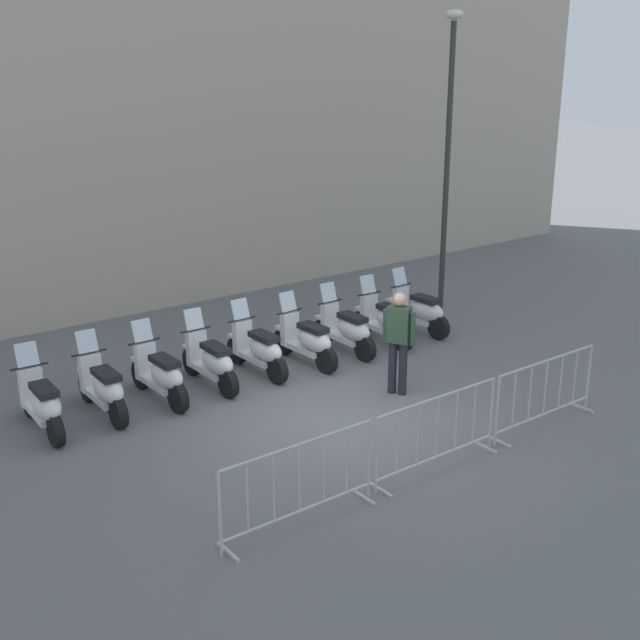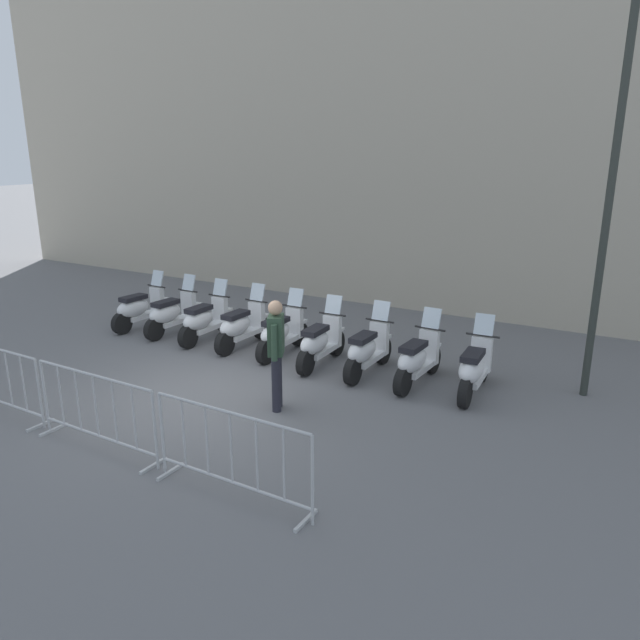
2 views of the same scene
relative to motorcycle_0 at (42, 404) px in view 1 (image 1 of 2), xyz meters
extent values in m
plane|color=slate|center=(3.30, -2.91, -0.45)|extent=(120.00, 120.00, 0.00)
cylinder|color=black|center=(0.16, 0.68, -0.21)|extent=(0.25, 0.50, 0.48)
cylinder|color=black|center=(-0.13, -0.52, -0.21)|extent=(0.25, 0.50, 0.48)
cube|color=white|center=(0.02, 0.08, -0.17)|extent=(0.47, 0.91, 0.10)
ellipsoid|color=white|center=(-0.05, -0.19, 0.07)|extent=(0.55, 0.90, 0.40)
cube|color=black|center=(-0.04, -0.16, 0.29)|extent=(0.41, 0.65, 0.10)
cube|color=white|center=(0.12, 0.50, 0.10)|extent=(0.36, 0.22, 0.60)
cylinder|color=black|center=(0.12, 0.50, 0.43)|extent=(0.55, 0.17, 0.04)
cube|color=silver|center=(0.13, 0.55, 0.61)|extent=(0.34, 0.21, 0.35)
cube|color=white|center=(0.16, 0.68, 0.06)|extent=(0.27, 0.36, 0.06)
cylinder|color=black|center=(1.09, 0.52, -0.21)|extent=(0.24, 0.50, 0.48)
cylinder|color=black|center=(0.82, -0.69, -0.21)|extent=(0.24, 0.50, 0.48)
cube|color=white|center=(0.95, -0.08, -0.17)|extent=(0.46, 0.91, 0.10)
ellipsoid|color=white|center=(0.89, -0.36, 0.07)|extent=(0.53, 0.90, 0.40)
cube|color=black|center=(0.90, -0.33, 0.29)|extent=(0.40, 0.65, 0.10)
cube|color=white|center=(1.05, 0.34, 0.10)|extent=(0.36, 0.21, 0.60)
cylinder|color=black|center=(1.05, 0.34, 0.43)|extent=(0.55, 0.16, 0.04)
cube|color=silver|center=(1.06, 0.39, 0.61)|extent=(0.34, 0.21, 0.35)
cube|color=white|center=(1.09, 0.52, 0.06)|extent=(0.26, 0.36, 0.06)
cylinder|color=black|center=(1.99, 0.31, -0.21)|extent=(0.22, 0.50, 0.48)
cylinder|color=black|center=(1.77, -0.91, -0.21)|extent=(0.22, 0.50, 0.48)
cube|color=white|center=(1.88, -0.30, -0.17)|extent=(0.42, 0.90, 0.10)
ellipsoid|color=white|center=(1.83, -0.57, 0.07)|extent=(0.50, 0.89, 0.40)
cube|color=black|center=(1.84, -0.54, 0.29)|extent=(0.38, 0.64, 0.10)
cube|color=white|center=(1.95, 0.13, 0.10)|extent=(0.36, 0.20, 0.60)
cylinder|color=black|center=(1.95, 0.13, 0.43)|extent=(0.56, 0.13, 0.04)
cube|color=silver|center=(1.96, 0.18, 0.61)|extent=(0.34, 0.19, 0.35)
cube|color=white|center=(1.99, 0.31, 0.06)|extent=(0.25, 0.35, 0.06)
cylinder|color=black|center=(2.95, 0.15, -0.21)|extent=(0.24, 0.50, 0.48)
cylinder|color=black|center=(2.69, -1.06, -0.21)|extent=(0.24, 0.50, 0.48)
cube|color=white|center=(2.82, -0.45, -0.17)|extent=(0.45, 0.91, 0.10)
ellipsoid|color=white|center=(2.76, -0.73, 0.07)|extent=(0.53, 0.90, 0.40)
cube|color=black|center=(2.77, -0.70, 0.29)|extent=(0.40, 0.65, 0.10)
cube|color=white|center=(2.91, -0.03, 0.10)|extent=(0.36, 0.21, 0.60)
cylinder|color=black|center=(2.91, -0.03, 0.43)|extent=(0.56, 0.15, 0.04)
cube|color=silver|center=(2.92, 0.02, 0.61)|extent=(0.34, 0.20, 0.35)
cube|color=white|center=(2.95, 0.15, 0.06)|extent=(0.26, 0.35, 0.06)
cylinder|color=black|center=(3.86, -0.02, -0.21)|extent=(0.22, 0.50, 0.48)
cylinder|color=black|center=(3.64, -1.24, -0.21)|extent=(0.22, 0.50, 0.48)
cube|color=white|center=(3.75, -0.63, -0.17)|extent=(0.43, 0.90, 0.10)
ellipsoid|color=white|center=(3.70, -0.90, 0.07)|extent=(0.50, 0.89, 0.40)
cube|color=black|center=(3.71, -0.87, 0.29)|extent=(0.38, 0.64, 0.10)
cube|color=white|center=(3.83, -0.20, 0.10)|extent=(0.36, 0.20, 0.60)
cylinder|color=black|center=(3.83, -0.20, 0.43)|extent=(0.56, 0.13, 0.04)
cube|color=silver|center=(3.83, -0.15, 0.61)|extent=(0.34, 0.19, 0.35)
cube|color=white|center=(3.86, -0.02, 0.06)|extent=(0.25, 0.35, 0.06)
cylinder|color=black|center=(4.75, -0.33, -0.21)|extent=(0.21, 0.50, 0.48)
cylinder|color=black|center=(4.56, -1.55, -0.21)|extent=(0.21, 0.50, 0.48)
cube|color=white|center=(4.66, -0.94, -0.17)|extent=(0.41, 0.90, 0.10)
ellipsoid|color=white|center=(4.61, -1.21, 0.07)|extent=(0.48, 0.89, 0.40)
cube|color=black|center=(4.62, -1.18, 0.29)|extent=(0.37, 0.64, 0.10)
cube|color=white|center=(4.72, -0.51, 0.10)|extent=(0.36, 0.19, 0.60)
cylinder|color=black|center=(4.72, -0.51, 0.43)|extent=(0.56, 0.12, 0.04)
cube|color=silver|center=(4.73, -0.46, 0.61)|extent=(0.34, 0.19, 0.35)
cube|color=white|center=(4.75, -0.33, 0.06)|extent=(0.25, 0.35, 0.06)
cylinder|color=black|center=(5.72, -0.48, -0.21)|extent=(0.23, 0.50, 0.48)
cylinder|color=black|center=(5.47, -1.69, -0.21)|extent=(0.23, 0.50, 0.48)
cube|color=white|center=(5.59, -1.08, -0.17)|extent=(0.44, 0.91, 0.10)
ellipsoid|color=white|center=(5.54, -1.36, 0.07)|extent=(0.52, 0.89, 0.40)
cube|color=black|center=(5.55, -1.33, 0.29)|extent=(0.39, 0.64, 0.10)
cube|color=white|center=(5.68, -0.66, 0.10)|extent=(0.36, 0.20, 0.60)
cylinder|color=black|center=(5.68, -0.66, 0.43)|extent=(0.56, 0.15, 0.04)
cube|color=silver|center=(5.69, -0.61, 0.61)|extent=(0.34, 0.20, 0.35)
cube|color=white|center=(5.72, -0.48, 0.06)|extent=(0.26, 0.35, 0.06)
cylinder|color=black|center=(6.67, -0.68, -0.21)|extent=(0.25, 0.50, 0.48)
cylinder|color=black|center=(6.38, -1.89, -0.21)|extent=(0.25, 0.50, 0.48)
cube|color=white|center=(6.52, -1.28, -0.17)|extent=(0.48, 0.91, 0.10)
ellipsoid|color=white|center=(6.46, -1.56, 0.07)|extent=(0.55, 0.90, 0.40)
cube|color=black|center=(6.46, -1.53, 0.29)|extent=(0.41, 0.65, 0.10)
cube|color=white|center=(6.63, -0.86, 0.10)|extent=(0.36, 0.22, 0.60)
cylinder|color=black|center=(6.63, -0.86, 0.43)|extent=(0.55, 0.17, 0.04)
cube|color=silver|center=(6.64, -0.81, 0.61)|extent=(0.34, 0.21, 0.35)
cube|color=white|center=(6.67, -0.68, 0.06)|extent=(0.27, 0.36, 0.06)
cylinder|color=black|center=(7.55, -0.79, -0.21)|extent=(0.21, 0.49, 0.48)
cylinder|color=black|center=(7.38, -2.02, -0.21)|extent=(0.21, 0.49, 0.48)
cube|color=white|center=(7.47, -1.41, -0.17)|extent=(0.40, 0.90, 0.10)
ellipsoid|color=white|center=(7.43, -1.68, 0.07)|extent=(0.47, 0.88, 0.40)
cube|color=black|center=(7.43, -1.65, 0.29)|extent=(0.36, 0.63, 0.10)
cube|color=white|center=(7.53, -0.98, 0.10)|extent=(0.36, 0.19, 0.60)
cylinder|color=black|center=(7.53, -0.98, 0.43)|extent=(0.56, 0.11, 0.04)
cube|color=silver|center=(7.53, -0.93, 0.61)|extent=(0.34, 0.18, 0.35)
cube|color=white|center=(7.55, -0.79, 0.06)|extent=(0.24, 0.34, 0.06)
cube|color=#B2B5B7|center=(-0.30, -4.33, -0.43)|extent=(0.13, 0.44, 0.04)
cube|color=#B2B5B7|center=(1.63, -4.72, -0.43)|extent=(0.13, 0.44, 0.04)
cylinder|color=#B2B5B7|center=(-0.38, -4.31, 0.07)|extent=(0.04, 0.04, 1.05)
cylinder|color=#B2B5B7|center=(1.72, -4.73, 0.07)|extent=(0.04, 0.04, 1.05)
cylinder|color=#B2B5B7|center=(0.67, -4.52, 0.60)|extent=(2.11, 0.45, 0.04)
cylinder|color=#B2B5B7|center=(0.67, -4.52, -0.27)|extent=(2.11, 0.45, 0.04)
cylinder|color=#B2B5B7|center=(-0.03, -4.38, 0.16)|extent=(0.02, 0.02, 0.87)
cylinder|color=#B2B5B7|center=(0.32, -4.45, 0.16)|extent=(0.02, 0.02, 0.87)
cylinder|color=#B2B5B7|center=(0.67, -4.52, 0.16)|extent=(0.02, 0.02, 0.87)
cylinder|color=#B2B5B7|center=(1.02, -4.59, 0.16)|extent=(0.02, 0.02, 0.87)
cylinder|color=#B2B5B7|center=(1.37, -4.66, 0.16)|extent=(0.02, 0.02, 0.87)
cube|color=#B2B5B7|center=(1.92, -4.77, -0.43)|extent=(0.13, 0.44, 0.04)
cube|color=#B2B5B7|center=(3.85, -5.16, -0.43)|extent=(0.13, 0.44, 0.04)
cylinder|color=#B2B5B7|center=(1.84, -4.76, 0.07)|extent=(0.04, 0.04, 1.05)
cylinder|color=#B2B5B7|center=(3.93, -5.17, 0.07)|extent=(0.04, 0.04, 1.05)
cylinder|color=#B2B5B7|center=(2.89, -4.97, 0.60)|extent=(2.11, 0.45, 0.04)
cylinder|color=#B2B5B7|center=(2.89, -4.97, -0.27)|extent=(2.11, 0.45, 0.04)
cylinder|color=#B2B5B7|center=(2.19, -4.83, 0.16)|extent=(0.02, 0.02, 0.87)
cylinder|color=#B2B5B7|center=(2.54, -4.90, 0.16)|extent=(0.02, 0.02, 0.87)
cylinder|color=#B2B5B7|center=(2.89, -4.97, 0.16)|extent=(0.02, 0.02, 0.87)
cylinder|color=#B2B5B7|center=(3.24, -5.03, 0.16)|extent=(0.02, 0.02, 0.87)
cylinder|color=#B2B5B7|center=(3.58, -5.10, 0.16)|extent=(0.02, 0.02, 0.87)
cube|color=#B2B5B7|center=(4.14, -5.21, -0.43)|extent=(0.13, 0.44, 0.04)
cube|color=#B2B5B7|center=(6.07, -5.60, -0.43)|extent=(0.13, 0.44, 0.04)
cylinder|color=#B2B5B7|center=(4.05, -5.20, 0.07)|extent=(0.04, 0.04, 1.05)
cylinder|color=#B2B5B7|center=(6.15, -5.62, 0.07)|extent=(0.04, 0.04, 1.05)
cylinder|color=#B2B5B7|center=(5.10, -5.41, 0.60)|extent=(2.11, 0.45, 0.04)
cylinder|color=#B2B5B7|center=(5.10, -5.41, -0.27)|extent=(2.11, 0.45, 0.04)
cylinder|color=#B2B5B7|center=(4.40, -5.27, 0.16)|extent=(0.02, 0.02, 0.87)
cylinder|color=#B2B5B7|center=(4.75, -5.34, 0.16)|extent=(0.02, 0.02, 0.87)
cylinder|color=#B2B5B7|center=(5.10, -5.41, 0.16)|extent=(0.02, 0.02, 0.87)
cylinder|color=#B2B5B7|center=(5.45, -5.48, 0.16)|extent=(0.02, 0.02, 0.87)
cylinder|color=#B2B5B7|center=(5.80, -5.55, 0.16)|extent=(0.02, 0.02, 0.87)
cylinder|color=#2D332D|center=(9.18, -0.88, 2.55)|extent=(0.12, 0.12, 6.00)
ellipsoid|color=silver|center=(9.18, -0.88, 5.67)|extent=(0.36, 0.36, 0.20)
cylinder|color=#23232D|center=(4.67, -3.11, 0.00)|extent=(0.14, 0.14, 0.90)
cylinder|color=#23232D|center=(4.62, -2.94, 0.00)|extent=(0.14, 0.14, 0.90)
cube|color=#2D4733|center=(4.64, -3.03, 0.75)|extent=(0.31, 0.41, 0.60)
sphere|color=tan|center=(4.64, -3.03, 1.17)|extent=(0.22, 0.22, 0.22)
cylinder|color=#2D4733|center=(4.71, -3.25, 0.70)|extent=(0.09, 0.09, 0.55)
cylinder|color=#2D4733|center=(4.58, -2.81, 0.70)|extent=(0.09, 0.09, 0.55)
camera|label=1|loc=(-5.44, -10.26, 4.81)|focal=45.36mm
camera|label=2|loc=(7.96, -10.64, 3.33)|focal=32.53mm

